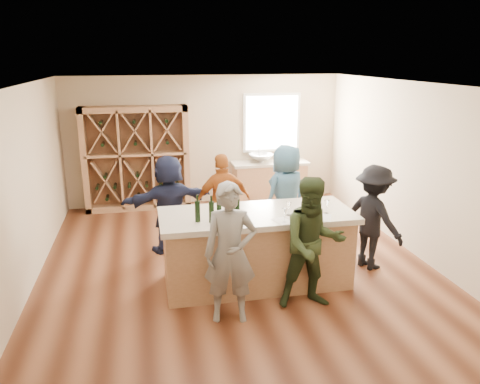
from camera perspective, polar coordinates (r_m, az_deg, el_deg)
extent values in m
cube|color=brown|center=(7.51, -0.44, -9.29)|extent=(6.00, 7.00, 0.10)
cube|color=white|center=(6.78, -0.50, 13.39)|extent=(6.00, 7.00, 0.10)
cube|color=tan|center=(10.43, -4.30, 6.36)|extent=(6.00, 0.10, 2.80)
cube|color=tan|center=(3.81, 10.23, -12.07)|extent=(6.00, 0.10, 2.80)
cube|color=tan|center=(7.10, -25.40, 0.05)|extent=(0.10, 7.00, 2.80)
cube|color=tan|center=(8.15, 21.08, 2.48)|extent=(0.10, 7.00, 2.80)
cube|color=white|center=(10.60, 3.87, 8.44)|extent=(1.30, 0.06, 1.30)
cube|color=white|center=(10.57, 3.92, 8.41)|extent=(1.18, 0.01, 1.18)
cube|color=#A2744D|center=(10.14, -12.51, 3.99)|extent=(2.20, 0.45, 2.20)
cube|color=#A2744D|center=(10.58, 3.60, 1.13)|extent=(1.60, 0.58, 0.86)
cube|color=#B8AB96|center=(10.47, 3.65, 3.56)|extent=(1.70, 0.62, 0.06)
imported|color=silver|center=(10.39, 2.59, 4.17)|extent=(0.54, 0.54, 0.19)
cylinder|color=silver|center=(10.55, 2.36, 4.68)|extent=(0.02, 0.02, 0.30)
cube|color=#A2744D|center=(6.76, 2.03, -7.19)|extent=(2.60, 1.00, 1.00)
cube|color=#B8AB96|center=(6.57, 2.08, -2.86)|extent=(2.72, 1.12, 0.08)
cylinder|color=black|center=(6.18, -5.20, -2.36)|extent=(0.09, 0.09, 0.29)
cylinder|color=black|center=(6.14, -3.49, -2.45)|extent=(0.09, 0.09, 0.28)
cylinder|color=black|center=(6.29, -2.56, -2.06)|extent=(0.08, 0.08, 0.27)
cylinder|color=black|center=(6.18, -0.39, -2.09)|extent=(0.09, 0.09, 0.33)
cone|color=white|center=(6.01, 0.05, -3.38)|extent=(0.09, 0.09, 0.18)
cone|color=white|center=(6.17, 5.46, -2.84)|extent=(0.08, 0.08, 0.20)
cone|color=white|center=(6.45, 5.96, -2.02)|extent=(0.07, 0.07, 0.19)
cone|color=white|center=(6.61, 10.51, -1.76)|extent=(0.08, 0.08, 0.19)
cube|color=white|center=(6.10, -0.72, -3.96)|extent=(0.21, 0.28, 0.00)
cube|color=white|center=(6.25, 5.19, -3.52)|extent=(0.28, 0.32, 0.00)
cube|color=white|center=(6.45, 10.02, -3.07)|extent=(0.35, 0.39, 0.00)
imported|color=slate|center=(5.72, -1.19, -7.49)|extent=(0.71, 0.57, 1.77)
imported|color=#263319|center=(6.09, 8.90, -6.25)|extent=(0.88, 0.51, 1.76)
imported|color=black|center=(7.44, 15.93, -2.99)|extent=(0.86, 1.16, 1.63)
imported|color=#994C19|center=(7.92, -2.07, -1.15)|extent=(1.00, 0.58, 1.64)
imported|color=#335972|center=(8.13, 5.64, -0.34)|extent=(1.01, 0.86, 1.75)
imported|color=#191E38|center=(7.86, -8.61, -1.41)|extent=(1.62, 0.86, 1.66)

